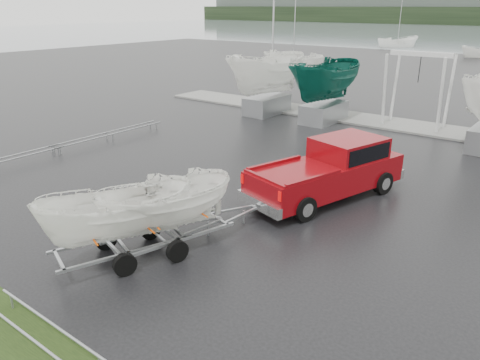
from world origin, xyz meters
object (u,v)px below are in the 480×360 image
trailer_parked (114,170)px  boat_hoist (418,79)px  trailer_hitched (165,164)px  pickup_truck (333,168)px

trailer_parked → boat_hoist: 19.37m
trailer_hitched → boat_hoist: size_ratio=1.10×
trailer_hitched → boat_hoist: 18.10m
trailer_hitched → trailer_parked: bearing=-97.0°
trailer_parked → boat_hoist: (1.25, 19.32, 0.11)m
trailer_hitched → trailer_parked: size_ratio=0.97×
trailer_parked → boat_hoist: trailer_parked is taller
pickup_truck → trailer_parked: bearing=-91.2°
pickup_truck → trailer_hitched: 6.70m
trailer_parked → boat_hoist: bearing=106.6°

